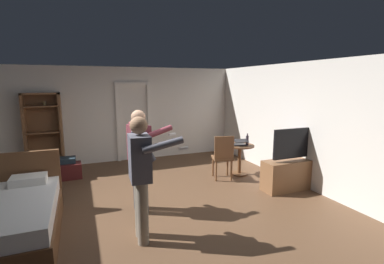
# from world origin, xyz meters

# --- Properties ---
(ground_plane) EXTENTS (7.17, 7.17, 0.00)m
(ground_plane) POSITION_xyz_m (0.00, 0.00, 0.00)
(ground_plane) COLOR brown
(wall_back) EXTENTS (6.58, 0.12, 2.53)m
(wall_back) POSITION_xyz_m (0.00, 3.32, 1.26)
(wall_back) COLOR silver
(wall_back) RESTS_ON ground_plane
(wall_right) EXTENTS (0.12, 6.75, 2.53)m
(wall_right) POSITION_xyz_m (3.23, 0.00, 1.26)
(wall_right) COLOR silver
(wall_right) RESTS_ON ground_plane
(doorway_frame) EXTENTS (0.93, 0.08, 2.13)m
(doorway_frame) POSITION_xyz_m (0.34, 3.24, 1.22)
(doorway_frame) COLOR white
(doorway_frame) RESTS_ON ground_plane
(bookshelf) EXTENTS (0.84, 0.32, 1.88)m
(bookshelf) POSITION_xyz_m (-1.85, 3.09, 1.01)
(bookshelf) COLOR brown
(bookshelf) RESTS_ON ground_plane
(tv_flatscreen) EXTENTS (1.28, 0.40, 1.24)m
(tv_flatscreen) POSITION_xyz_m (2.87, -0.16, 0.36)
(tv_flatscreen) COLOR brown
(tv_flatscreen) RESTS_ON ground_plane
(side_table) EXTENTS (0.65, 0.65, 0.70)m
(side_table) POSITION_xyz_m (2.35, 1.01, 0.47)
(side_table) COLOR brown
(side_table) RESTS_ON ground_plane
(laptop) EXTENTS (0.37, 0.38, 0.15)m
(laptop) POSITION_xyz_m (2.32, 0.97, 0.75)
(laptop) COLOR black
(laptop) RESTS_ON side_table
(bottle_on_table) EXTENTS (0.06, 0.06, 0.27)m
(bottle_on_table) POSITION_xyz_m (2.49, 0.93, 0.82)
(bottle_on_table) COLOR #332A32
(bottle_on_table) RESTS_ON side_table
(wooden_chair) EXTENTS (0.51, 0.51, 0.99)m
(wooden_chair) POSITION_xyz_m (1.83, 0.85, 0.54)
(wooden_chair) COLOR brown
(wooden_chair) RESTS_ON ground_plane
(person_blue_shirt) EXTENTS (0.71, 0.56, 1.69)m
(person_blue_shirt) POSITION_xyz_m (-0.32, -0.89, 0.97)
(person_blue_shirt) COLOR gray
(person_blue_shirt) RESTS_ON ground_plane
(person_striped_shirt) EXTENTS (0.75, 0.58, 1.69)m
(person_striped_shirt) POSITION_xyz_m (-0.16, -0.00, 0.97)
(person_striped_shirt) COLOR #333338
(person_striped_shirt) RESTS_ON ground_plane
(suitcase_dark) EXTENTS (0.55, 0.33, 0.46)m
(suitcase_dark) POSITION_xyz_m (-1.45, 2.28, 0.23)
(suitcase_dark) COLOR #1E2D38
(suitcase_dark) RESTS_ON ground_plane
(suitcase_small) EXTENTS (0.55, 0.36, 0.34)m
(suitcase_small) POSITION_xyz_m (-1.33, 2.18, 0.17)
(suitcase_small) COLOR #4C1919
(suitcase_small) RESTS_ON ground_plane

